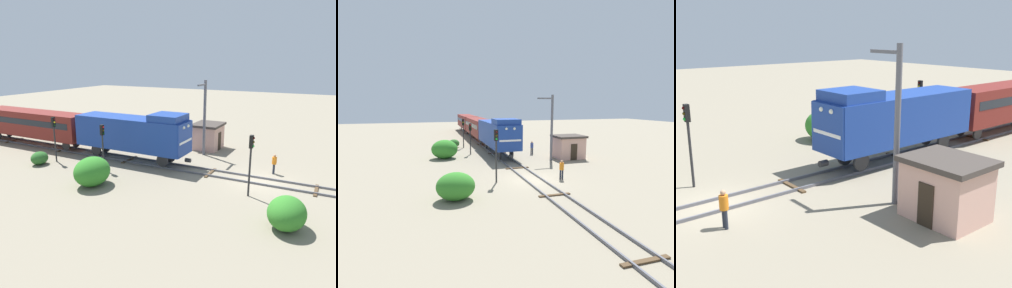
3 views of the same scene
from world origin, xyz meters
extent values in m
plane|color=gray|center=(0.00, 0.00, 0.00)|extent=(148.05, 148.05, 0.00)
cube|color=#595960|center=(-0.72, 0.00, 0.08)|extent=(0.10, 98.70, 0.16)
cube|color=#595960|center=(0.72, 0.00, 0.08)|extent=(0.10, 98.70, 0.16)
cube|color=#4C3823|center=(0.00, 4.11, 0.04)|extent=(2.40, 0.24, 0.09)
cube|color=#4C3823|center=(0.00, 12.34, 0.04)|extent=(2.40, 0.24, 0.09)
cube|color=#4C3823|center=(0.00, 20.56, 0.04)|extent=(2.40, 0.24, 0.09)
cube|color=navy|center=(0.00, 12.05, 2.71)|extent=(2.90, 11.00, 2.90)
cube|color=navy|center=(0.00, 8.15, 4.46)|extent=(2.75, 2.80, 0.60)
cube|color=navy|center=(0.00, 6.50, 2.71)|extent=(2.84, 0.10, 2.84)
cube|color=white|center=(0.00, 6.46, 2.51)|extent=(2.46, 0.06, 0.20)
sphere|color=white|center=(-0.45, 6.45, 3.81)|extent=(0.28, 0.28, 0.28)
sphere|color=white|center=(0.45, 6.45, 3.81)|extent=(0.28, 0.28, 0.28)
cylinder|color=#262628|center=(0.00, 6.20, 0.86)|extent=(0.36, 0.50, 0.36)
cylinder|color=#262628|center=(-0.72, 8.35, 0.71)|extent=(0.18, 1.10, 1.10)
cylinder|color=#262628|center=(0.72, 8.35, 0.71)|extent=(0.18, 1.10, 1.10)
cylinder|color=#262628|center=(-0.72, 15.75, 0.71)|extent=(0.18, 1.10, 1.10)
cylinder|color=#262628|center=(0.72, 15.75, 0.71)|extent=(0.18, 1.10, 1.10)
cube|color=maroon|center=(0.00, 25.15, 2.47)|extent=(2.80, 14.00, 2.70)
cube|color=black|center=(0.00, 25.15, 2.82)|extent=(2.84, 12.88, 0.64)
cylinder|color=#262628|center=(-0.72, 19.75, 0.64)|extent=(0.16, 0.96, 0.96)
cylinder|color=#262628|center=(0.72, 19.75, 0.64)|extent=(0.16, 0.96, 0.96)
cylinder|color=#262628|center=(-3.20, 0.09, 2.20)|extent=(0.14, 0.14, 4.40)
cube|color=black|center=(-3.20, 0.09, 3.95)|extent=(0.32, 0.24, 0.90)
sphere|color=#390606|center=(-3.20, -0.05, 4.22)|extent=(0.16, 0.16, 0.16)
sphere|color=#3C3306|center=(-3.20, -0.05, 3.94)|extent=(0.16, 0.16, 0.16)
sphere|color=green|center=(-3.20, -0.05, 3.66)|extent=(0.16, 0.16, 0.16)
cylinder|color=#262628|center=(-3.40, 12.71, 2.00)|extent=(0.14, 0.14, 3.99)
cube|color=black|center=(-3.40, 12.71, 3.54)|extent=(0.32, 0.24, 0.90)
sphere|color=red|center=(-3.40, 12.57, 3.81)|extent=(0.16, 0.16, 0.16)
sphere|color=#3C3306|center=(-3.40, 12.57, 3.53)|extent=(0.16, 0.16, 0.16)
sphere|color=black|center=(-3.40, 12.57, 3.25)|extent=(0.16, 0.16, 0.16)
cylinder|color=#262628|center=(-3.60, 18.17, 2.12)|extent=(0.14, 0.14, 4.24)
cube|color=black|center=(-3.60, 18.17, 3.79)|extent=(0.32, 0.24, 0.90)
sphere|color=#390606|center=(-3.60, 18.03, 4.06)|extent=(0.16, 0.16, 0.16)
sphere|color=yellow|center=(-3.60, 18.03, 3.78)|extent=(0.16, 0.16, 0.16)
sphere|color=black|center=(-3.60, 18.03, 3.50)|extent=(0.16, 0.16, 0.16)
cylinder|color=#262B38|center=(2.30, -0.62, 0.42)|extent=(0.15, 0.15, 0.85)
cylinder|color=#262B38|center=(2.50, -0.62, 0.42)|extent=(0.15, 0.15, 0.85)
cylinder|color=orange|center=(2.40, -0.62, 1.16)|extent=(0.38, 0.38, 0.62)
sphere|color=tan|center=(2.40, -0.62, 1.58)|extent=(0.23, 0.23, 0.23)
cylinder|color=#262B38|center=(4.10, 10.64, 0.42)|extent=(0.15, 0.15, 0.85)
cylinder|color=#262B38|center=(4.30, 10.64, 0.42)|extent=(0.15, 0.15, 0.85)
cylinder|color=#33478C|center=(4.20, 10.64, 1.16)|extent=(0.38, 0.38, 0.62)
sphere|color=tan|center=(4.20, 10.64, 1.58)|extent=(0.23, 0.23, 0.23)
cylinder|color=#595960|center=(5.00, 6.72, 3.72)|extent=(0.28, 0.28, 7.44)
cube|color=#595960|center=(4.10, 6.72, 7.04)|extent=(1.80, 0.16, 0.16)
cube|color=#D19E8C|center=(7.50, 7.25, 1.25)|extent=(3.20, 2.60, 2.50)
cube|color=#3F3833|center=(7.50, 7.25, 2.62)|extent=(3.50, 2.90, 0.24)
cube|color=#2D2319|center=(7.50, 5.93, 0.95)|extent=(0.80, 0.06, 1.90)
ellipsoid|color=#2F7D26|center=(-6.72, 11.13, 1.11)|extent=(3.06, 2.51, 2.23)
ellipsoid|color=#2A6026|center=(-4.96, 18.85, 0.60)|extent=(1.65, 1.35, 1.20)
camera|label=1|loc=(-24.82, -4.90, 9.35)|focal=35.00mm
camera|label=2|loc=(-8.34, -20.24, 6.49)|focal=28.00mm
camera|label=3|loc=(17.91, -6.87, 7.96)|focal=45.00mm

